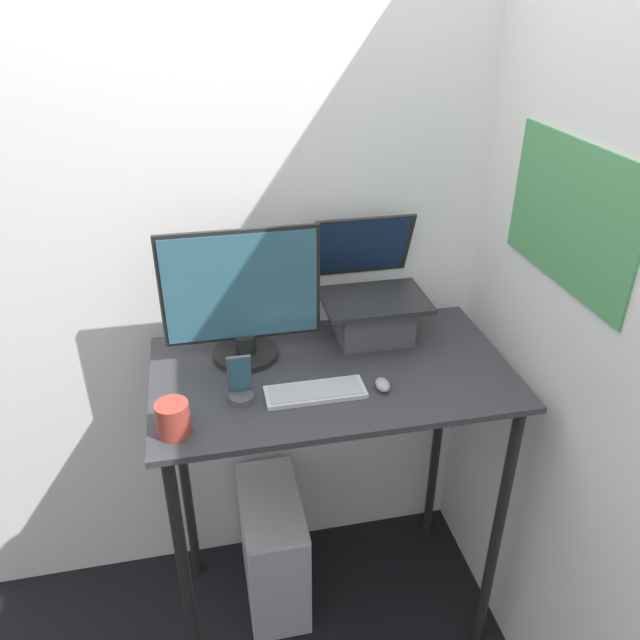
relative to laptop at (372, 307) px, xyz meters
name	(u,v)px	position (x,y,z in m)	size (l,w,h in m)	color
wall_back	(307,260)	(-0.18, 0.22, 0.09)	(6.00, 0.05, 2.60)	white
wall_side_right	(589,344)	(0.46, -0.49, 0.09)	(0.06, 6.00, 2.60)	white
desk	(331,415)	(-0.18, -0.18, -0.28)	(1.10, 0.62, 1.10)	#333338
laptop	(372,307)	(0.00, 0.00, 0.00)	(0.34, 0.34, 0.38)	#4C4C51
monitor	(242,303)	(-0.43, -0.05, 0.09)	(0.48, 0.21, 0.43)	black
keyboard	(315,392)	(-0.25, -0.30, -0.10)	(0.29, 0.11, 0.02)	silver
mouse	(383,385)	(-0.05, -0.31, -0.09)	(0.04, 0.07, 0.03)	#99999E
cell_phone	(240,386)	(-0.46, -0.28, -0.06)	(0.07, 0.07, 0.15)	#4C4C51
computer_tower	(273,547)	(-0.38, -0.07, -0.96)	(0.22, 0.45, 0.49)	silver
mug	(173,419)	(-0.65, -0.39, -0.06)	(0.09, 0.09, 0.09)	#9E382D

